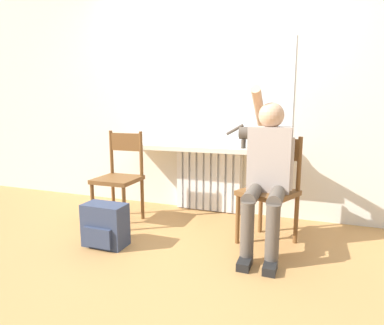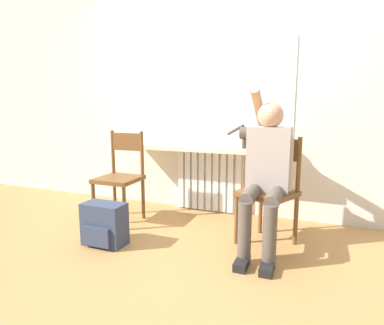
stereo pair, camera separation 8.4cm
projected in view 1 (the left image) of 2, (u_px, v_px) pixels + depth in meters
name	position (u px, v px, depth m)	size (l,w,h in m)	color
ground_plane	(165.00, 253.00, 2.54)	(12.00, 12.00, 0.00)	#B27F47
wall_with_window	(211.00, 88.00, 3.46)	(7.00, 0.06, 2.70)	silver
radiator	(208.00, 180.00, 3.55)	(0.74, 0.08, 0.69)	white
windowsill	(206.00, 148.00, 3.39)	(1.79, 0.32, 0.05)	beige
window_glass	(210.00, 94.00, 3.44)	(1.71, 0.01, 1.09)	white
chair_left	(120.00, 176.00, 3.19)	(0.40, 0.40, 0.91)	brown
chair_right	(271.00, 189.00, 2.69)	(0.53, 0.53, 0.91)	brown
person	(268.00, 168.00, 2.55)	(0.36, 0.98, 1.32)	brown
cat	(256.00, 134.00, 3.14)	(0.49, 0.13, 0.24)	#4C4238
backpack	(105.00, 225.00, 2.66)	(0.36, 0.23, 0.36)	#333D56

